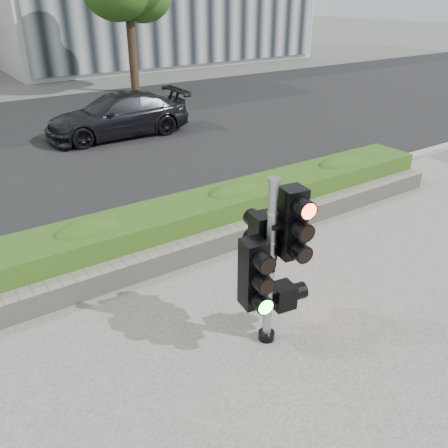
% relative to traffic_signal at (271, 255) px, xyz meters
% --- Properties ---
extents(ground, '(120.00, 120.00, 0.00)m').
position_rel_traffic_signal_xyz_m(ground, '(-0.02, 0.29, -1.22)').
color(ground, '#51514C').
rests_on(ground, ground).
extents(road, '(60.00, 13.00, 0.02)m').
position_rel_traffic_signal_xyz_m(road, '(-0.02, 10.29, -1.21)').
color(road, black).
rests_on(road, ground).
extents(curb, '(60.00, 0.25, 0.12)m').
position_rel_traffic_signal_xyz_m(curb, '(-0.02, 3.44, -1.16)').
color(curb, gray).
rests_on(curb, ground).
extents(stone_wall, '(12.00, 0.32, 0.34)m').
position_rel_traffic_signal_xyz_m(stone_wall, '(-0.02, 2.19, -1.02)').
color(stone_wall, gray).
rests_on(stone_wall, sidewalk).
extents(hedge, '(12.00, 1.00, 0.68)m').
position_rel_traffic_signal_xyz_m(hedge, '(-0.02, 2.84, -0.85)').
color(hedge, '#5A8328').
rests_on(hedge, sidewalk).
extents(traffic_signal, '(0.77, 0.60, 2.15)m').
position_rel_traffic_signal_xyz_m(traffic_signal, '(0.00, 0.00, 0.00)').
color(traffic_signal, black).
rests_on(traffic_signal, sidewalk).
extents(car_dark, '(4.28, 1.81, 1.23)m').
position_rel_traffic_signal_xyz_m(car_dark, '(2.15, 9.72, -0.58)').
color(car_dark, black).
rests_on(car_dark, road).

